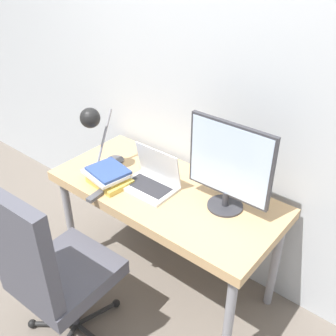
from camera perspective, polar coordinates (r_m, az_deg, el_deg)
The scene contains 9 objects.
ground_plane at distance 2.62m, azimuth -5.06°, elevation -19.55°, with size 12.00×12.00×0.00m, color #70665B.
wall_back at distance 2.29m, azimuth 5.77°, elevation 12.94°, with size 8.00×0.05×2.60m.
desk at distance 2.32m, azimuth -0.43°, elevation -4.55°, with size 1.37×0.63×0.73m.
laptop at distance 2.27m, azimuth -2.37°, elevation -1.69°, with size 0.31×0.22×0.23m.
monitor at distance 2.02m, azimuth 8.88°, elevation 0.43°, with size 0.48×0.19×0.50m.
desk_lamp at distance 2.32m, azimuth -10.73°, elevation 6.30°, with size 0.12×0.28×0.43m.
office_chair at distance 2.12m, azimuth -16.88°, elevation -13.71°, with size 0.54×0.55×1.07m.
book_stack at distance 2.33m, azimuth -8.65°, elevation -1.20°, with size 0.29×0.25×0.09m.
tv_remote at distance 2.26m, azimuth -9.93°, elevation -3.61°, with size 0.06×0.18×0.02m.
Camera 1 is at (1.19, -1.11, 2.05)m, focal length 42.00 mm.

